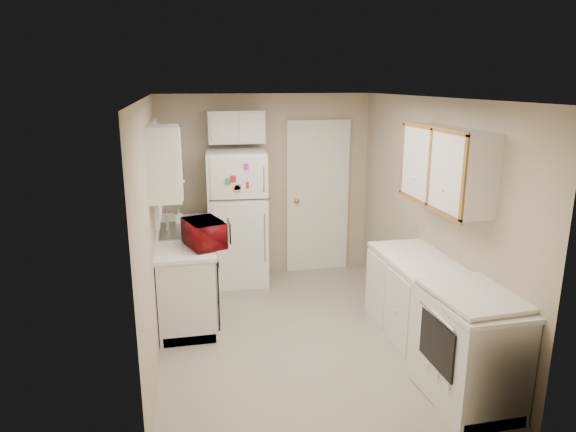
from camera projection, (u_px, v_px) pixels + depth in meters
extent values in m
plane|color=#B5A996|center=(298.00, 335.00, 5.32)|extent=(3.80, 3.80, 0.00)
plane|color=white|center=(299.00, 98.00, 4.70)|extent=(3.80, 3.80, 0.00)
plane|color=tan|center=(151.00, 232.00, 4.73)|extent=(3.80, 3.80, 0.00)
plane|color=tan|center=(431.00, 216.00, 5.29)|extent=(3.80, 3.80, 0.00)
plane|color=tan|center=(266.00, 186.00, 6.81)|extent=(2.80, 2.80, 0.00)
plane|color=tan|center=(367.00, 304.00, 3.21)|extent=(2.80, 2.80, 0.00)
cube|color=silver|center=(186.00, 272.00, 5.83)|extent=(0.60, 1.80, 0.90)
cube|color=black|center=(216.00, 286.00, 5.31)|extent=(0.03, 0.58, 0.72)
cube|color=gray|center=(184.00, 234.00, 5.87)|extent=(0.54, 0.74, 0.16)
imported|color=maroon|center=(204.00, 232.00, 5.26)|extent=(0.55, 0.41, 0.33)
imported|color=white|center=(179.00, 215.00, 6.11)|extent=(0.08, 0.08, 0.17)
cube|color=silver|center=(157.00, 170.00, 5.63)|extent=(0.10, 0.98, 1.08)
cube|color=silver|center=(164.00, 164.00, 4.82)|extent=(0.30, 0.45, 0.70)
cube|color=silver|center=(237.00, 219.00, 6.47)|extent=(0.76, 0.74, 1.73)
cube|color=silver|center=(236.00, 127.00, 6.38)|extent=(0.70, 0.30, 0.40)
cube|color=silver|center=(318.00, 198.00, 6.96)|extent=(0.86, 0.06, 2.08)
cube|color=silver|center=(436.00, 319.00, 4.67)|extent=(0.60, 2.00, 0.90)
cube|color=silver|center=(471.00, 346.00, 4.15)|extent=(0.68, 0.82, 0.95)
cube|color=silver|center=(446.00, 167.00, 4.64)|extent=(0.30, 1.20, 0.70)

